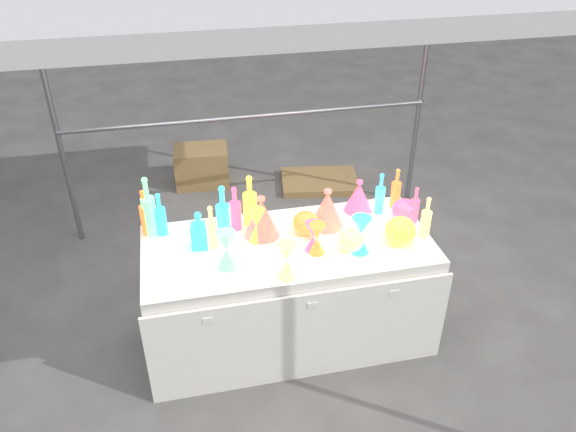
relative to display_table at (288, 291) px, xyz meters
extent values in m
plane|color=slate|center=(0.00, 0.01, -0.37)|extent=(80.00, 80.00, 0.00)
cylinder|color=gray|center=(-1.50, 1.51, 0.83)|extent=(0.04, 0.04, 2.40)
cylinder|color=gray|center=(1.50, 1.51, 0.83)|extent=(0.04, 0.04, 2.40)
cylinder|color=gray|center=(0.00, 1.48, 0.63)|extent=(3.00, 0.04, 0.04)
cube|color=white|center=(0.00, 0.01, 0.00)|extent=(1.80, 0.80, 0.75)
cube|color=white|center=(0.00, -0.41, -0.04)|extent=(1.84, 0.02, 0.68)
cube|color=white|center=(-0.55, -0.42, 0.23)|extent=(0.06, 0.00, 0.03)
cube|color=white|center=(0.05, -0.42, 0.23)|extent=(0.06, 0.00, 0.03)
cube|color=white|center=(0.55, -0.42, 0.23)|extent=(0.06, 0.00, 0.03)
cube|color=olive|center=(-0.39, 2.28, -0.18)|extent=(0.55, 0.42, 0.38)
cube|color=olive|center=(0.76, 2.00, -0.34)|extent=(0.83, 0.65, 0.06)
camera|label=1|loc=(-0.61, -2.79, 2.39)|focal=35.00mm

